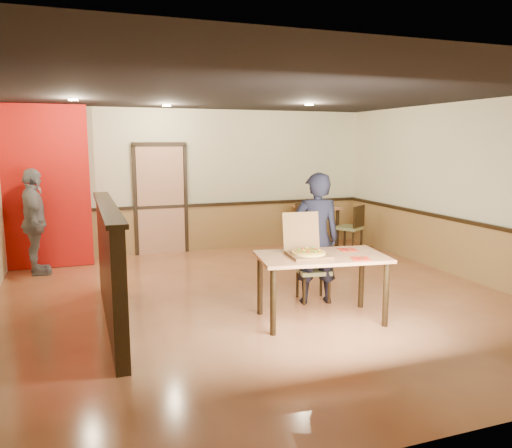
{
  "coord_description": "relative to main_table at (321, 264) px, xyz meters",
  "views": [
    {
      "loc": [
        -2.31,
        -6.21,
        2.16
      ],
      "look_at": [
        -0.08,
        0.0,
        1.08
      ],
      "focal_mm": 35.0,
      "sensor_mm": 36.0,
      "label": 1
    }
  ],
  "objects": [
    {
      "name": "napkin_far",
      "position": [
        0.45,
        0.16,
        0.11
      ],
      "size": [
        0.23,
        0.23,
        0.01
      ],
      "rotation": [
        0.0,
        0.0,
        -0.16
      ],
      "color": "red",
      "rests_on": "main_table"
    },
    {
      "name": "main_table",
      "position": [
        0.0,
        0.0,
        0.0
      ],
      "size": [
        1.63,
        1.08,
        0.82
      ],
      "rotation": [
        0.0,
        0.0,
        -0.14
      ],
      "color": "#C27F51",
      "rests_on": "floor"
    },
    {
      "name": "red_accent_panel",
      "position": [
        -3.32,
        3.96,
        0.69
      ],
      "size": [
        1.6,
        0.2,
        2.78
      ],
      "primitive_type": "cube",
      "color": "red",
      "rests_on": "floor"
    },
    {
      "name": "wainscot_back",
      "position": [
        -0.42,
        4.43,
        -0.26
      ],
      "size": [
        7.0,
        0.04,
        0.9
      ],
      "primitive_type": "cube",
      "color": "olive",
      "rests_on": "floor"
    },
    {
      "name": "diner",
      "position": [
        0.24,
        0.65,
        0.18
      ],
      "size": [
        0.73,
        0.56,
        1.77
      ],
      "primitive_type": "imported",
      "rotation": [
        0.0,
        0.0,
        2.91
      ],
      "color": "black",
      "rests_on": "floor"
    },
    {
      "name": "side_chair_right",
      "position": [
        2.44,
        3.39,
        -0.2
      ],
      "size": [
        0.63,
        0.63,
        0.92
      ],
      "rotation": [
        0.0,
        0.0,
        3.72
      ],
      "color": "olive",
      "rests_on": "floor"
    },
    {
      "name": "pizza",
      "position": [
        -0.19,
        -0.02,
        0.16
      ],
      "size": [
        0.5,
        0.5,
        0.03
      ],
      "primitive_type": "cylinder",
      "rotation": [
        0.0,
        0.0,
        0.29
      ],
      "color": "gold",
      "rests_on": "pizza_box"
    },
    {
      "name": "condiment",
      "position": [
        1.87,
        4.07,
        0.21
      ],
      "size": [
        0.07,
        0.07,
        0.16
      ],
      "primitive_type": "cylinder",
      "color": "brown",
      "rests_on": "side_table"
    },
    {
      "name": "spot_c",
      "position": [
        0.98,
        2.46,
        2.07
      ],
      "size": [
        0.14,
        0.14,
        0.02
      ],
      "primitive_type": "cylinder",
      "color": "#FFF2B2",
      "rests_on": "ceiling"
    },
    {
      "name": "side_table",
      "position": [
        1.95,
        4.0,
        -0.05
      ],
      "size": [
        0.81,
        0.81,
        0.84
      ],
      "rotation": [
        0.0,
        0.0,
        0.04
      ],
      "color": "#C27F51",
      "rests_on": "floor"
    },
    {
      "name": "floor",
      "position": [
        -0.42,
        0.96,
        -0.71
      ],
      "size": [
        7.0,
        7.0,
        0.0
      ],
      "primitive_type": "plane",
      "color": "#CC7C4F",
      "rests_on": "ground"
    },
    {
      "name": "side_chair_left",
      "position": [
        1.46,
        3.38,
        -0.14
      ],
      "size": [
        0.7,
        0.7,
        1.03
      ],
      "rotation": [
        0.0,
        0.0,
        2.6
      ],
      "color": "olive",
      "rests_on": "floor"
    },
    {
      "name": "wainscot_right",
      "position": [
        3.05,
        0.96,
        -0.26
      ],
      "size": [
        0.04,
        7.0,
        0.9
      ],
      "primitive_type": "cube",
      "color": "olive",
      "rests_on": "floor"
    },
    {
      "name": "wall_right",
      "position": [
        3.08,
        0.96,
        0.69
      ],
      "size": [
        0.0,
        7.0,
        7.0
      ],
      "primitive_type": "plane",
      "rotation": [
        1.57,
        0.0,
        -1.57
      ],
      "color": "beige",
      "rests_on": "floor"
    },
    {
      "name": "wall_back",
      "position": [
        -0.42,
        4.46,
        0.69
      ],
      "size": [
        7.0,
        0.0,
        7.0
      ],
      "primitive_type": "plane",
      "rotation": [
        1.57,
        0.0,
        0.0
      ],
      "color": "beige",
      "rests_on": "floor"
    },
    {
      "name": "pizza_box",
      "position": [
        -0.18,
        0.03,
        0.17
      ],
      "size": [
        0.51,
        0.59,
        0.49
      ],
      "rotation": [
        0.0,
        0.0,
        -0.09
      ],
      "color": "brown",
      "rests_on": "main_table"
    },
    {
      "name": "diner_chair",
      "position": [
        0.27,
        0.79,
        -0.24
      ],
      "size": [
        0.48,
        0.48,
        0.85
      ],
      "rotation": [
        0.0,
        0.0,
        -0.16
      ],
      "color": "olive",
      "rests_on": "floor"
    },
    {
      "name": "booth_partition",
      "position": [
        -2.42,
        0.76,
        0.03
      ],
      "size": [
        0.2,
        3.1,
        1.44
      ],
      "color": "black",
      "rests_on": "floor"
    },
    {
      "name": "ceiling",
      "position": [
        -0.42,
        0.96,
        2.09
      ],
      "size": [
        7.0,
        7.0,
        0.0
      ],
      "primitive_type": "plane",
      "rotation": [
        3.14,
        0.0,
        0.0
      ],
      "color": "black",
      "rests_on": "wall_back"
    },
    {
      "name": "back_door",
      "position": [
        -1.22,
        4.42,
        0.34
      ],
      "size": [
        0.9,
        0.06,
        2.1
      ],
      "primitive_type": "cube",
      "color": "tan",
      "rests_on": "wall_back"
    },
    {
      "name": "spot_b",
      "position": [
        -1.22,
        3.46,
        2.07
      ],
      "size": [
        0.14,
        0.14,
        0.02
      ],
      "primitive_type": "cylinder",
      "color": "#FFF2B2",
      "rests_on": "ceiling"
    },
    {
      "name": "chair_rail_right",
      "position": [
        3.03,
        0.96,
        0.21
      ],
      "size": [
        0.06,
        7.0,
        0.06
      ],
      "primitive_type": "cube",
      "color": "black",
      "rests_on": "wall_right"
    },
    {
      "name": "passerby",
      "position": [
        -3.42,
        3.52,
        0.17
      ],
      "size": [
        0.53,
        1.06,
        1.75
      ],
      "primitive_type": "imported",
      "rotation": [
        0.0,
        0.0,
        1.67
      ],
      "color": "gray",
      "rests_on": "floor"
    },
    {
      "name": "chair_rail_back",
      "position": [
        -0.42,
        4.41,
        0.21
      ],
      "size": [
        7.0,
        0.06,
        0.06
      ],
      "primitive_type": "cube",
      "color": "black",
      "rests_on": "wall_back"
    },
    {
      "name": "spot_a",
      "position": [
        -2.72,
        2.76,
        2.07
      ],
      "size": [
        0.14,
        0.14,
        0.02
      ],
      "primitive_type": "cylinder",
      "color": "#FFF2B2",
      "rests_on": "ceiling"
    },
    {
      "name": "napkin_near",
      "position": [
        0.34,
        -0.33,
        0.11
      ],
      "size": [
        0.26,
        0.26,
        0.01
      ],
      "rotation": [
        0.0,
        0.0,
        -0.3
      ],
      "color": "red",
      "rests_on": "main_table"
    }
  ]
}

